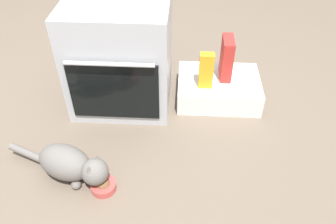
# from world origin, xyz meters

# --- Properties ---
(ground) EXTENTS (8.00, 8.00, 0.00)m
(ground) POSITION_xyz_m (0.00, 0.00, 0.00)
(ground) COLOR #6B5B4C
(oven) EXTENTS (0.63, 0.65, 0.70)m
(oven) POSITION_xyz_m (-0.06, 0.39, 0.35)
(oven) COLOR #B7BABF
(oven) RESTS_ON ground
(pantry_cabinet) EXTENTS (0.55, 0.42, 0.16)m
(pantry_cabinet) POSITION_xyz_m (0.59, 0.41, 0.08)
(pantry_cabinet) COLOR white
(pantry_cabinet) RESTS_ON ground
(food_bowl) EXTENTS (0.13, 0.13, 0.07)m
(food_bowl) POSITION_xyz_m (-0.05, -0.41, 0.03)
(food_bowl) COLOR #C64C47
(food_bowl) RESTS_ON ground
(cat) EXTENTS (0.62, 0.29, 0.21)m
(cat) POSITION_xyz_m (-0.23, -0.35, 0.11)
(cat) COLOR slate
(cat) RESTS_ON ground
(juice_carton) EXTENTS (0.09, 0.06, 0.24)m
(juice_carton) POSITION_xyz_m (0.49, 0.32, 0.28)
(juice_carton) COLOR orange
(juice_carton) RESTS_ON pantry_cabinet
(cereal_box) EXTENTS (0.07, 0.18, 0.28)m
(cereal_box) POSITION_xyz_m (0.63, 0.45, 0.30)
(cereal_box) COLOR #B72D28
(cereal_box) RESTS_ON pantry_cabinet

